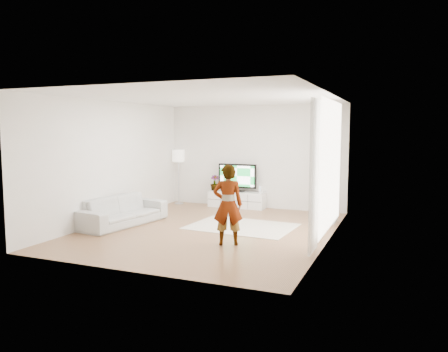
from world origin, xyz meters
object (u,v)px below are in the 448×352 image
at_px(player, 228,205).
at_px(floor_lamp, 178,158).
at_px(television, 237,177).
at_px(sofa, 122,211).
at_px(rug, 242,226).
at_px(media_console, 237,199).

bearing_deg(player, floor_lamp, -72.67).
relative_size(television, sofa, 0.50).
relative_size(player, floor_lamp, 0.96).
height_order(television, floor_lamp, floor_lamp).
height_order(player, sofa, player).
bearing_deg(rug, player, -79.13).
xyz_separation_m(sofa, floor_lamp, (-0.17, 2.99, 1.01)).
distance_m(media_console, floor_lamp, 2.09).
relative_size(television, player, 0.73).
xyz_separation_m(television, sofa, (-1.60, -3.08, -0.54)).
bearing_deg(sofa, floor_lamp, 11.55).
bearing_deg(sofa, television, -19.29).
bearing_deg(player, television, -93.65).
bearing_deg(floor_lamp, media_console, 2.09).
xyz_separation_m(player, floor_lamp, (-3.03, 3.72, 0.57)).
distance_m(rug, player, 1.76).
relative_size(rug, sofa, 1.03).
bearing_deg(media_console, rug, -66.82).
bearing_deg(player, sofa, -36.23).
distance_m(rug, floor_lamp, 3.72).
height_order(television, rug, television).
height_order(player, floor_lamp, floor_lamp).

